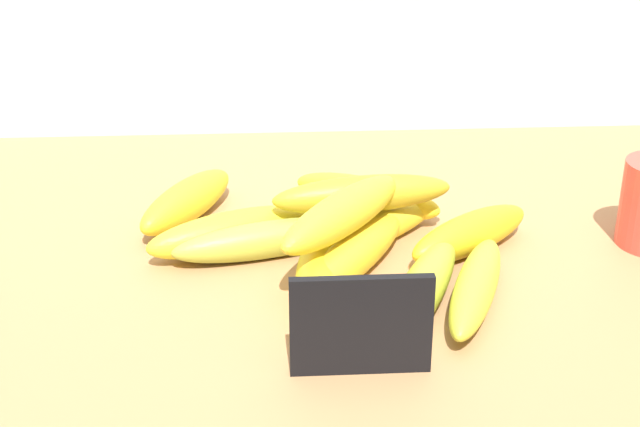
% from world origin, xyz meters
% --- Properties ---
extents(counter_top, '(1.10, 0.76, 0.03)m').
position_xyz_m(counter_top, '(0.00, 0.00, 0.01)').
color(counter_top, '#A4754A').
rests_on(counter_top, ground).
extents(chalkboard_sign, '(0.11, 0.02, 0.08)m').
position_xyz_m(chalkboard_sign, '(0.00, -0.18, 0.07)').
color(chalkboard_sign, black).
rests_on(chalkboard_sign, counter_top).
extents(banana_0, '(0.14, 0.18, 0.04)m').
position_xyz_m(banana_0, '(0.01, -0.03, 0.05)').
color(banana_0, yellow).
rests_on(banana_0, counter_top).
extents(banana_1, '(0.10, 0.18, 0.04)m').
position_xyz_m(banana_1, '(0.11, -0.09, 0.05)').
color(banana_1, gold).
rests_on(banana_1, counter_top).
extents(banana_2, '(0.05, 0.17, 0.04)m').
position_xyz_m(banana_2, '(-0.03, -0.08, 0.05)').
color(banana_2, yellow).
rests_on(banana_2, counter_top).
extents(banana_3, '(0.18, 0.11, 0.04)m').
position_xyz_m(banana_3, '(-0.11, 0.03, 0.05)').
color(banana_3, yellow).
rests_on(banana_3, counter_top).
extents(banana_4, '(0.15, 0.14, 0.03)m').
position_xyz_m(banana_4, '(0.04, 0.04, 0.05)').
color(banana_4, yellow).
rests_on(banana_4, counter_top).
extents(banana_5, '(0.19, 0.09, 0.04)m').
position_xyz_m(banana_5, '(-0.07, 0.02, 0.05)').
color(banana_5, '#A7AF39').
rests_on(banana_5, counter_top).
extents(banana_6, '(0.11, 0.16, 0.04)m').
position_xyz_m(banana_6, '(-0.16, 0.11, 0.05)').
color(banana_6, yellow).
rests_on(banana_6, counter_top).
extents(banana_7, '(0.12, 0.20, 0.04)m').
position_xyz_m(banana_7, '(0.06, -0.09, 0.05)').
color(banana_7, '#A8B32F').
rests_on(banana_7, counter_top).
extents(banana_8, '(0.17, 0.13, 0.04)m').
position_xyz_m(banana_8, '(0.04, 0.11, 0.05)').
color(banana_8, yellow).
rests_on(banana_8, counter_top).
extents(banana_9, '(0.15, 0.13, 0.04)m').
position_xyz_m(banana_9, '(0.13, 0.01, 0.05)').
color(banana_9, gold).
rests_on(banana_9, counter_top).
extents(banana_10, '(0.15, 0.17, 0.04)m').
position_xyz_m(banana_10, '(-0.00, -0.02, 0.09)').
color(banana_10, yellow).
rests_on(banana_10, banana_0).
extents(banana_11, '(0.19, 0.06, 0.04)m').
position_xyz_m(banana_11, '(0.02, 0.05, 0.08)').
color(banana_11, gold).
rests_on(banana_11, banana_4).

